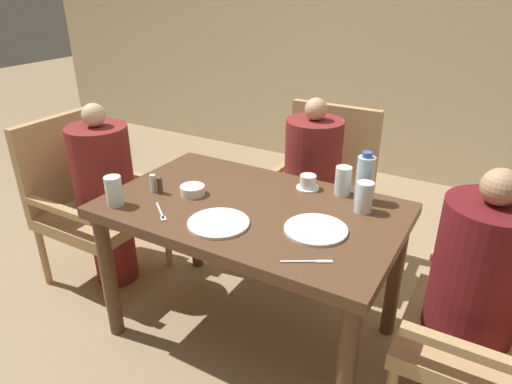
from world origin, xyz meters
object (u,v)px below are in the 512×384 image
at_px(bowl_small, 193,190).
at_px(glass_tall_mid, 343,181).
at_px(diner_in_far_chair, 312,186).
at_px(diner_in_left_chair, 106,195).
at_px(teacup_with_saucer, 308,183).
at_px(chair_far_side, 321,184).
at_px(water_bottle, 365,179).
at_px(glass_tall_far, 364,197).
at_px(plate_main_right, 218,223).
at_px(diner_in_right_chair, 471,303).
at_px(glass_tall_near, 114,191).
at_px(plate_main_left, 316,229).
at_px(chair_left_side, 88,197).

height_order(bowl_small, glass_tall_mid, glass_tall_mid).
bearing_deg(diner_in_far_chair, diner_in_left_chair, -143.86).
bearing_deg(teacup_with_saucer, chair_far_side, 104.64).
bearing_deg(diner_in_left_chair, water_bottle, 12.23).
height_order(diner_in_left_chair, teacup_with_saucer, diner_in_left_chair).
relative_size(chair_far_side, glass_tall_far, 6.97).
xyz_separation_m(plate_main_right, glass_tall_mid, (0.34, 0.53, 0.06)).
distance_m(chair_far_side, teacup_with_saucer, 0.62).
distance_m(diner_in_left_chair, plate_main_right, 0.95).
height_order(water_bottle, glass_tall_far, water_bottle).
bearing_deg(diner_in_right_chair, glass_tall_near, -168.53).
distance_m(bowl_small, water_bottle, 0.79).
height_order(diner_in_left_chair, plate_main_left, diner_in_left_chair).
relative_size(teacup_with_saucer, glass_tall_mid, 0.82).
bearing_deg(chair_far_side, teacup_with_saucer, -75.36).
distance_m(diner_in_right_chair, water_bottle, 0.66).
height_order(chair_left_side, chair_far_side, same).
bearing_deg(water_bottle, plate_main_left, -102.15).
bearing_deg(glass_tall_mid, diner_in_far_chair, 129.61).
bearing_deg(glass_tall_mid, chair_left_side, -167.35).
bearing_deg(diner_in_far_chair, chair_far_side, 90.00).
height_order(diner_in_left_chair, diner_in_right_chair, diner_in_right_chair).
relative_size(diner_in_right_chair, plate_main_left, 4.25).
bearing_deg(plate_main_right, chair_far_side, 88.28).
distance_m(glass_tall_mid, glass_tall_far, 0.18).
distance_m(chair_far_side, diner_in_right_chair, 1.26).
relative_size(diner_in_left_chair, bowl_small, 9.28).
distance_m(plate_main_left, water_bottle, 0.38).
bearing_deg(glass_tall_near, chair_left_side, 152.10).
relative_size(water_bottle, glass_tall_near, 1.73).
bearing_deg(diner_in_far_chair, plate_main_right, -92.01).
bearing_deg(chair_far_side, chair_left_side, -142.47).
distance_m(chair_far_side, glass_tall_mid, 0.67).
bearing_deg(glass_tall_mid, diner_in_right_chair, -26.45).
bearing_deg(bowl_small, diner_in_right_chair, 1.84).
bearing_deg(glass_tall_near, diner_in_right_chair, 11.47).
xyz_separation_m(diner_in_far_chair, bowl_small, (-0.29, -0.72, 0.20)).
xyz_separation_m(chair_far_side, water_bottle, (0.41, -0.54, 0.33)).
xyz_separation_m(diner_in_right_chair, glass_tall_mid, (-0.63, 0.31, 0.23)).
xyz_separation_m(water_bottle, glass_tall_mid, (-0.11, 0.02, -0.04)).
xyz_separation_m(diner_in_right_chair, glass_tall_near, (-1.46, -0.30, 0.23)).
relative_size(chair_far_side, plate_main_right, 3.70).
distance_m(diner_in_far_chair, diner_in_right_chair, 1.16).
bearing_deg(plate_main_right, bowl_small, 146.53).
relative_size(plate_main_right, glass_tall_far, 1.88).
xyz_separation_m(teacup_with_saucer, glass_tall_mid, (0.16, 0.02, 0.04)).
height_order(diner_in_left_chair, water_bottle, diner_in_left_chair).
bearing_deg(plate_main_right, glass_tall_far, 40.60).
bearing_deg(glass_tall_mid, glass_tall_far, -40.41).
xyz_separation_m(diner_in_far_chair, glass_tall_near, (-0.53, -0.98, 0.24)).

